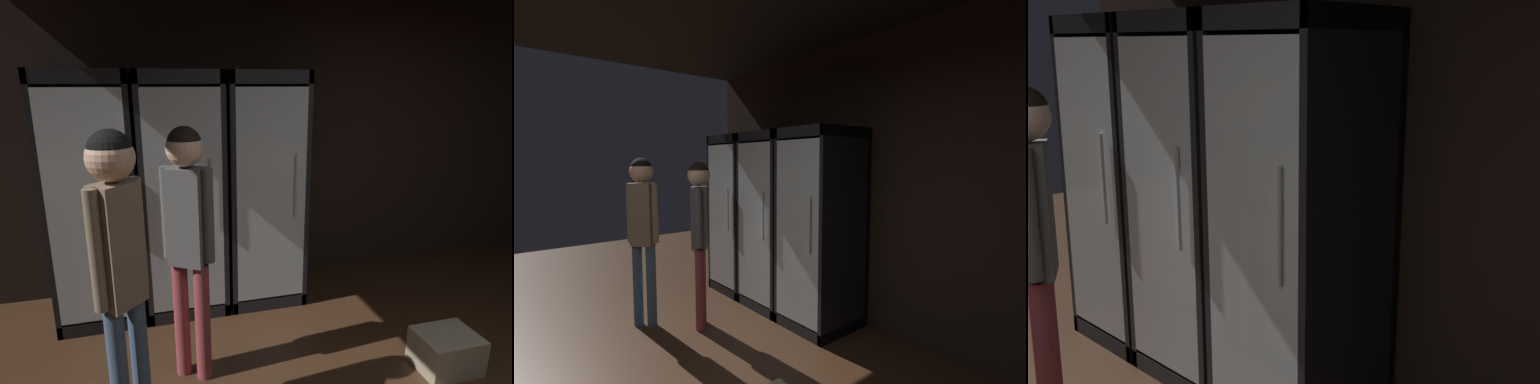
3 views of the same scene
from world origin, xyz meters
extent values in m
cube|color=black|center=(0.00, 3.03, 1.40)|extent=(6.00, 0.06, 2.80)
cube|color=black|center=(-2.09, 2.96, 0.96)|extent=(0.63, 0.04, 1.93)
cube|color=black|center=(-2.39, 2.65, 0.96)|extent=(0.04, 0.66, 1.93)
cube|color=black|center=(-1.80, 2.65, 0.96)|extent=(0.04, 0.66, 1.93)
cube|color=black|center=(-2.09, 2.65, 1.88)|extent=(0.63, 0.66, 0.10)
cube|color=black|center=(-2.09, 2.65, 0.05)|extent=(0.63, 0.66, 0.10)
cube|color=white|center=(-2.09, 2.93, 0.96)|extent=(0.55, 0.02, 1.69)
cube|color=silver|center=(-2.09, 2.33, 0.96)|extent=(0.55, 0.02, 1.69)
cylinder|color=#B2B2B7|center=(-1.90, 2.30, 1.06)|extent=(0.02, 0.02, 0.50)
cube|color=silver|center=(-2.09, 2.65, 0.12)|extent=(0.53, 0.58, 0.02)
cylinder|color=gray|center=(-2.27, 2.66, 0.23)|extent=(0.07, 0.07, 0.20)
cylinder|color=gray|center=(-2.27, 2.66, 0.37)|extent=(0.03, 0.03, 0.09)
cylinder|color=beige|center=(-2.27, 2.66, 0.24)|extent=(0.07, 0.07, 0.06)
cylinder|color=brown|center=(-2.09, 2.68, 0.24)|extent=(0.07, 0.07, 0.21)
cylinder|color=brown|center=(-2.09, 2.68, 0.38)|extent=(0.03, 0.03, 0.07)
cylinder|color=#B2332D|center=(-2.09, 2.68, 0.24)|extent=(0.08, 0.08, 0.08)
cylinder|color=#9EAD99|center=(-1.92, 2.63, 0.24)|extent=(0.07, 0.07, 0.23)
cylinder|color=#9EAD99|center=(-1.92, 2.63, 0.41)|extent=(0.03, 0.03, 0.10)
cylinder|color=beige|center=(-1.92, 2.63, 0.25)|extent=(0.07, 0.07, 0.08)
cube|color=silver|center=(-2.09, 2.65, 0.54)|extent=(0.53, 0.58, 0.02)
cylinder|color=gray|center=(-2.30, 2.67, 0.65)|extent=(0.06, 0.06, 0.20)
cylinder|color=gray|center=(-2.30, 2.67, 0.78)|extent=(0.02, 0.02, 0.07)
cylinder|color=tan|center=(-2.30, 2.67, 0.65)|extent=(0.07, 0.07, 0.07)
cylinder|color=black|center=(-2.17, 2.62, 0.65)|extent=(0.07, 0.07, 0.21)
cylinder|color=black|center=(-2.17, 2.62, 0.79)|extent=(0.03, 0.03, 0.06)
cylinder|color=#B2332D|center=(-2.17, 2.62, 0.66)|extent=(0.07, 0.07, 0.07)
cylinder|color=#336B38|center=(-2.03, 2.64, 0.65)|extent=(0.07, 0.07, 0.20)
cylinder|color=#336B38|center=(-2.03, 2.64, 0.79)|extent=(0.02, 0.02, 0.09)
cylinder|color=tan|center=(-2.03, 2.64, 0.65)|extent=(0.08, 0.08, 0.07)
cylinder|color=black|center=(-1.88, 2.62, 0.66)|extent=(0.06, 0.06, 0.23)
cylinder|color=black|center=(-1.88, 2.62, 0.82)|extent=(0.02, 0.02, 0.09)
cylinder|color=tan|center=(-1.88, 2.62, 0.64)|extent=(0.06, 0.06, 0.07)
cube|color=silver|center=(-2.09, 2.65, 0.96)|extent=(0.53, 0.58, 0.02)
cylinder|color=#336B38|center=(-2.23, 2.69, 1.08)|extent=(0.08, 0.08, 0.23)
cylinder|color=#336B38|center=(-2.23, 2.69, 1.24)|extent=(0.02, 0.02, 0.09)
cylinder|color=white|center=(-2.23, 2.69, 1.06)|extent=(0.08, 0.08, 0.08)
cylinder|color=#194723|center=(-1.97, 2.62, 1.06)|extent=(0.07, 0.07, 0.19)
cylinder|color=#194723|center=(-1.97, 2.62, 1.19)|extent=(0.03, 0.03, 0.07)
cylinder|color=white|center=(-1.97, 2.62, 1.04)|extent=(0.07, 0.07, 0.07)
cube|color=silver|center=(-2.09, 2.65, 1.38)|extent=(0.53, 0.58, 0.02)
cylinder|color=#336B38|center=(-2.28, 2.66, 1.49)|extent=(0.07, 0.07, 0.20)
cylinder|color=#336B38|center=(-2.28, 2.66, 1.63)|extent=(0.03, 0.03, 0.09)
cylinder|color=#2D2D33|center=(-2.28, 2.66, 1.49)|extent=(0.07, 0.07, 0.06)
cylinder|color=#194723|center=(-2.09, 2.68, 1.48)|extent=(0.07, 0.07, 0.19)
cylinder|color=#194723|center=(-2.09, 2.68, 1.62)|extent=(0.02, 0.02, 0.09)
cylinder|color=beige|center=(-2.09, 2.68, 1.46)|extent=(0.07, 0.07, 0.05)
cylinder|color=gray|center=(-1.92, 2.61, 1.49)|extent=(0.06, 0.06, 0.21)
cylinder|color=gray|center=(-1.92, 2.61, 1.63)|extent=(0.02, 0.02, 0.07)
cylinder|color=white|center=(-1.92, 2.61, 1.50)|extent=(0.06, 0.06, 0.08)
cube|color=black|center=(-1.43, 2.96, 0.96)|extent=(0.63, 0.04, 1.93)
cube|color=black|center=(-1.73, 2.65, 0.96)|extent=(0.04, 0.66, 1.93)
cube|color=black|center=(-1.13, 2.65, 0.96)|extent=(0.04, 0.66, 1.93)
cube|color=black|center=(-1.43, 2.65, 1.88)|extent=(0.63, 0.66, 0.10)
cube|color=black|center=(-1.43, 2.65, 0.05)|extent=(0.63, 0.66, 0.10)
cube|color=white|center=(-1.43, 2.93, 0.96)|extent=(0.55, 0.02, 1.69)
cube|color=silver|center=(-1.43, 2.33, 0.96)|extent=(0.55, 0.02, 1.69)
cylinder|color=#B2B2B7|center=(-1.24, 2.30, 1.06)|extent=(0.02, 0.02, 0.50)
cube|color=silver|center=(-1.43, 2.65, 0.12)|extent=(0.53, 0.58, 0.02)
cylinder|color=black|center=(-1.57, 2.65, 0.23)|extent=(0.06, 0.06, 0.20)
cylinder|color=black|center=(-1.57, 2.65, 0.37)|extent=(0.02, 0.02, 0.09)
cylinder|color=beige|center=(-1.57, 2.65, 0.21)|extent=(0.07, 0.07, 0.06)
cylinder|color=gray|center=(-1.30, 2.61, 0.24)|extent=(0.07, 0.07, 0.23)
cylinder|color=gray|center=(-1.30, 2.61, 0.41)|extent=(0.02, 0.02, 0.09)
cylinder|color=tan|center=(-1.30, 2.61, 0.26)|extent=(0.07, 0.07, 0.09)
cube|color=silver|center=(-1.43, 2.65, 0.54)|extent=(0.53, 0.58, 0.02)
cylinder|color=#9EAD99|center=(-1.62, 2.64, 0.65)|extent=(0.08, 0.08, 0.20)
cylinder|color=#9EAD99|center=(-1.62, 2.64, 0.79)|extent=(0.03, 0.03, 0.10)
cylinder|color=beige|center=(-1.62, 2.64, 0.63)|extent=(0.08, 0.08, 0.07)
cylinder|color=#9EAD99|center=(-1.50, 2.63, 0.64)|extent=(0.07, 0.07, 0.19)
cylinder|color=#9EAD99|center=(-1.50, 2.63, 0.77)|extent=(0.02, 0.02, 0.06)
cylinder|color=white|center=(-1.50, 2.63, 0.62)|extent=(0.07, 0.07, 0.05)
cylinder|color=#194723|center=(-1.36, 2.63, 0.64)|extent=(0.07, 0.07, 0.19)
cylinder|color=#194723|center=(-1.36, 2.63, 0.78)|extent=(0.02, 0.02, 0.09)
cylinder|color=beige|center=(-1.36, 2.63, 0.63)|extent=(0.07, 0.07, 0.06)
cylinder|color=black|center=(-1.24, 2.67, 0.66)|extent=(0.07, 0.07, 0.22)
cylinder|color=black|center=(-1.24, 2.67, 0.81)|extent=(0.02, 0.02, 0.08)
cylinder|color=beige|center=(-1.24, 2.67, 0.67)|extent=(0.07, 0.07, 0.07)
cube|color=silver|center=(-1.43, 2.65, 0.96)|extent=(0.53, 0.58, 0.02)
cylinder|color=#9EAD99|center=(-1.57, 2.68, 1.07)|extent=(0.06, 0.06, 0.20)
cylinder|color=#9EAD99|center=(-1.57, 2.68, 1.20)|extent=(0.02, 0.02, 0.08)
cylinder|color=tan|center=(-1.57, 2.68, 1.06)|extent=(0.07, 0.07, 0.08)
cylinder|color=#9EAD99|center=(-1.29, 2.68, 1.07)|extent=(0.07, 0.07, 0.20)
cylinder|color=#9EAD99|center=(-1.29, 2.68, 1.20)|extent=(0.02, 0.02, 0.08)
cylinder|color=#2D2D33|center=(-1.29, 2.68, 1.06)|extent=(0.07, 0.07, 0.07)
cube|color=silver|center=(-1.43, 2.65, 1.38)|extent=(0.53, 0.58, 0.02)
cylinder|color=#336B38|center=(-1.56, 2.66, 1.49)|extent=(0.07, 0.07, 0.20)
cylinder|color=#336B38|center=(-1.56, 2.66, 1.64)|extent=(0.02, 0.02, 0.09)
cylinder|color=beige|center=(-1.56, 2.66, 1.46)|extent=(0.07, 0.07, 0.06)
cylinder|color=black|center=(-1.30, 2.68, 1.49)|extent=(0.07, 0.07, 0.20)
cylinder|color=black|center=(-1.30, 2.68, 1.63)|extent=(0.02, 0.02, 0.08)
cylinder|color=#B2332D|center=(-1.30, 2.68, 1.49)|extent=(0.07, 0.07, 0.08)
cube|color=black|center=(-0.77, 2.96, 0.96)|extent=(0.63, 0.04, 1.93)
cube|color=black|center=(-1.07, 2.65, 0.96)|extent=(0.04, 0.66, 1.93)
cube|color=black|center=(-0.47, 2.65, 0.96)|extent=(0.04, 0.66, 1.93)
cube|color=black|center=(-0.77, 2.65, 1.88)|extent=(0.63, 0.66, 0.10)
cube|color=black|center=(-0.77, 2.65, 0.05)|extent=(0.63, 0.66, 0.10)
cube|color=white|center=(-0.77, 2.93, 0.96)|extent=(0.55, 0.02, 1.69)
cube|color=silver|center=(-0.77, 2.33, 0.96)|extent=(0.55, 0.02, 1.69)
cylinder|color=#B2B2B7|center=(-0.58, 2.30, 1.06)|extent=(0.02, 0.02, 0.50)
cube|color=silver|center=(-0.77, 2.65, 0.12)|extent=(0.53, 0.58, 0.02)
cylinder|color=#194723|center=(-0.97, 2.61, 0.22)|extent=(0.08, 0.08, 0.18)
cylinder|color=#194723|center=(-0.97, 2.61, 0.34)|extent=(0.03, 0.03, 0.06)
cylinder|color=tan|center=(-0.97, 2.61, 0.22)|extent=(0.08, 0.08, 0.05)
cylinder|color=black|center=(-0.83, 2.61, 0.25)|extent=(0.07, 0.07, 0.24)
cylinder|color=black|center=(-0.83, 2.61, 0.40)|extent=(0.02, 0.02, 0.08)
cylinder|color=#B2332D|center=(-0.83, 2.61, 0.24)|extent=(0.07, 0.07, 0.06)
cylinder|color=gray|center=(-0.70, 2.67, 0.24)|extent=(0.07, 0.07, 0.22)
cylinder|color=gray|center=(-0.70, 2.67, 0.38)|extent=(0.03, 0.03, 0.06)
cylinder|color=#B2332D|center=(-0.70, 2.67, 0.23)|extent=(0.08, 0.08, 0.06)
cylinder|color=gray|center=(-0.57, 2.65, 0.24)|extent=(0.06, 0.06, 0.22)
cylinder|color=gray|center=(-0.57, 2.65, 0.39)|extent=(0.02, 0.02, 0.08)
cylinder|color=#B2332D|center=(-0.57, 2.65, 0.23)|extent=(0.07, 0.07, 0.06)
cube|color=silver|center=(-0.77, 2.65, 0.54)|extent=(0.53, 0.58, 0.02)
cylinder|color=brown|center=(-0.95, 2.64, 0.64)|extent=(0.07, 0.07, 0.19)
cylinder|color=brown|center=(-0.95, 2.64, 0.77)|extent=(0.03, 0.03, 0.07)
cylinder|color=tan|center=(-0.95, 2.64, 0.64)|extent=(0.08, 0.08, 0.06)
cylinder|color=brown|center=(-0.77, 2.69, 0.65)|extent=(0.08, 0.08, 0.21)
cylinder|color=brown|center=(-0.77, 2.69, 0.80)|extent=(0.03, 0.03, 0.08)
cylinder|color=#B2332D|center=(-0.77, 2.69, 0.64)|extent=(0.08, 0.08, 0.07)
cylinder|color=gray|center=(-0.60, 2.65, 0.66)|extent=(0.08, 0.08, 0.21)
cylinder|color=gray|center=(-0.60, 2.65, 0.80)|extent=(0.03, 0.03, 0.08)
cylinder|color=beige|center=(-0.60, 2.65, 0.66)|extent=(0.08, 0.08, 0.07)
cube|color=silver|center=(-0.77, 2.65, 0.96)|extent=(0.53, 0.58, 0.02)
cylinder|color=gray|center=(-0.98, 2.67, 1.08)|extent=(0.06, 0.06, 0.23)
cylinder|color=gray|center=(-0.98, 2.67, 1.23)|extent=(0.02, 0.02, 0.07)
cylinder|color=#2D2D33|center=(-0.98, 2.67, 1.06)|extent=(0.07, 0.07, 0.07)
cylinder|color=brown|center=(-0.84, 2.70, 1.07)|extent=(0.07, 0.07, 0.20)
cylinder|color=brown|center=(-0.84, 2.70, 1.21)|extent=(0.02, 0.02, 0.07)
cylinder|color=tan|center=(-0.84, 2.70, 1.05)|extent=(0.07, 0.07, 0.06)
cylinder|color=#9EAD99|center=(-0.71, 2.65, 1.07)|extent=(0.08, 0.08, 0.19)
cylinder|color=#9EAD99|center=(-0.71, 2.65, 1.19)|extent=(0.03, 0.03, 0.06)
cylinder|color=#B2332D|center=(-0.71, 2.65, 1.07)|extent=(0.08, 0.08, 0.06)
cylinder|color=gray|center=(-0.58, 2.61, 1.08)|extent=(0.08, 0.08, 0.22)
cylinder|color=gray|center=(-0.58, 2.61, 1.24)|extent=(0.03, 0.03, 0.10)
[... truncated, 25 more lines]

